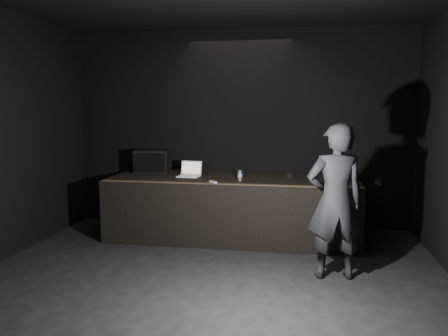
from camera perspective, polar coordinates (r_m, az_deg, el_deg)
ground at (r=4.89m, az=-3.74°, el=-17.87°), size 7.00×7.00×0.00m
room_walls at (r=4.41m, az=-3.98°, el=6.54°), size 6.10×7.10×3.52m
stage_riser at (r=7.28m, az=1.19°, el=-5.07°), size 4.00×1.50×1.00m
riser_lip at (r=6.49m, az=0.29°, el=-2.08°), size 3.92×0.10×0.01m
stage_monitor at (r=7.82m, az=-9.41°, el=0.88°), size 0.63×0.49×0.39m
cable at (r=7.63m, az=-2.98°, el=-0.59°), size 0.86×0.08×0.02m
laptop at (r=7.27m, az=-4.48°, el=-0.58°), size 0.37×0.34×0.24m
beer_can at (r=6.79m, az=2.09°, el=-0.98°), size 0.07×0.07×0.17m
plastic_cup at (r=7.03m, az=8.55°, el=-1.06°), size 0.08×0.08×0.10m
wii_remote at (r=6.58m, az=-1.44°, el=-1.86°), size 0.14×0.16×0.03m
person at (r=5.59m, az=14.33°, el=-4.26°), size 0.78×0.58×1.95m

